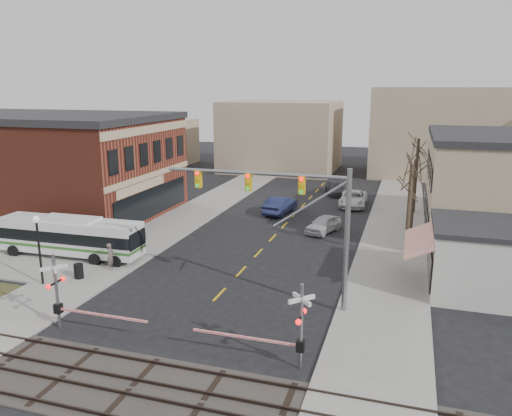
% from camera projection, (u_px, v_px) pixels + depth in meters
% --- Properties ---
extents(ground, '(160.00, 160.00, 0.00)m').
position_uv_depth(ground, '(206.00, 308.00, 27.96)').
color(ground, black).
rests_on(ground, ground).
extents(sidewalk_west, '(5.00, 60.00, 0.12)m').
position_uv_depth(sidewalk_west, '(196.00, 212.00, 49.23)').
color(sidewalk_west, gray).
rests_on(sidewalk_west, ground).
extents(sidewalk_east, '(5.00, 60.00, 0.12)m').
position_uv_depth(sidewalk_east, '(395.00, 227.00, 43.76)').
color(sidewalk_east, gray).
rests_on(sidewalk_east, ground).
extents(ballast_strip, '(160.00, 5.00, 0.06)m').
position_uv_depth(ballast_strip, '(131.00, 388.00, 20.53)').
color(ballast_strip, '#332D28').
rests_on(ballast_strip, ground).
extents(rail_tracks, '(160.00, 3.91, 0.14)m').
position_uv_depth(rail_tracks, '(131.00, 386.00, 20.51)').
color(rail_tracks, '#2D231E').
rests_on(rail_tracks, ground).
extents(brick_building, '(30.40, 15.40, 9.60)m').
position_uv_depth(brick_building, '(16.00, 162.00, 49.43)').
color(brick_building, maroon).
rests_on(brick_building, ground).
extents(awning_shop, '(9.74, 6.20, 4.30)m').
position_uv_depth(awning_shop, '(503.00, 260.00, 29.34)').
color(awning_shop, beige).
rests_on(awning_shop, ground).
extents(tree_east_a, '(0.28, 0.28, 6.75)m').
position_uv_depth(tree_east_a, '(409.00, 212.00, 35.24)').
color(tree_east_a, '#382B21').
rests_on(tree_east_a, sidewalk_east).
extents(tree_east_b, '(0.28, 0.28, 6.30)m').
position_uv_depth(tree_east_b, '(413.00, 198.00, 40.77)').
color(tree_east_b, '#382B21').
rests_on(tree_east_b, sidewalk_east).
extents(tree_east_c, '(0.28, 0.28, 7.20)m').
position_uv_depth(tree_east_c, '(416.00, 176.00, 48.03)').
color(tree_east_c, '#382B21').
rests_on(tree_east_c, sidewalk_east).
extents(transit_bus, '(10.90, 2.63, 2.79)m').
position_uv_depth(transit_bus, '(70.00, 236.00, 36.03)').
color(transit_bus, silver).
rests_on(transit_bus, ground).
extents(traffic_signal_mast, '(10.45, 0.30, 8.00)m').
position_uv_depth(traffic_signal_mast, '(295.00, 207.00, 27.00)').
color(traffic_signal_mast, gray).
rests_on(traffic_signal_mast, ground).
extents(rr_crossing_west, '(5.60, 1.36, 4.00)m').
position_uv_depth(rr_crossing_west, '(64.00, 294.00, 25.11)').
color(rr_crossing_west, gray).
rests_on(rr_crossing_west, ground).
extents(rr_crossing_east, '(5.60, 1.36, 4.00)m').
position_uv_depth(rr_crossing_east, '(291.00, 326.00, 21.67)').
color(rr_crossing_east, gray).
rests_on(rr_crossing_east, ground).
extents(street_lamp, '(0.44, 0.44, 4.39)m').
position_uv_depth(street_lamp, '(38.00, 236.00, 30.42)').
color(street_lamp, black).
rests_on(street_lamp, sidewalk_west).
extents(trash_bin, '(0.60, 0.60, 0.95)m').
position_uv_depth(trash_bin, '(79.00, 271.00, 31.97)').
color(trash_bin, black).
rests_on(trash_bin, sidewalk_west).
extents(car_a, '(2.95, 4.46, 1.41)m').
position_uv_depth(car_a, '(324.00, 224.00, 42.43)').
color(car_a, silver).
rests_on(car_a, ground).
extents(car_b, '(2.42, 5.30, 1.68)m').
position_uv_depth(car_b, '(280.00, 205.00, 48.72)').
color(car_b, '#1B2145').
rests_on(car_b, ground).
extents(car_c, '(2.76, 5.73, 1.57)m').
position_uv_depth(car_c, '(353.00, 199.00, 51.69)').
color(car_c, silver).
rests_on(car_c, ground).
extents(car_d, '(3.23, 4.99, 1.35)m').
position_uv_depth(car_d, '(335.00, 189.00, 57.29)').
color(car_d, '#424247').
rests_on(car_d, ground).
extents(pedestrian_near, '(0.51, 0.71, 1.80)m').
position_uv_depth(pedestrian_near, '(110.00, 256.00, 33.47)').
color(pedestrian_near, '#604E4C').
rests_on(pedestrian_near, sidewalk_west).
extents(pedestrian_far, '(1.03, 1.10, 1.81)m').
position_uv_depth(pedestrian_far, '(127.00, 233.00, 38.72)').
color(pedestrian_far, navy).
rests_on(pedestrian_far, sidewalk_west).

